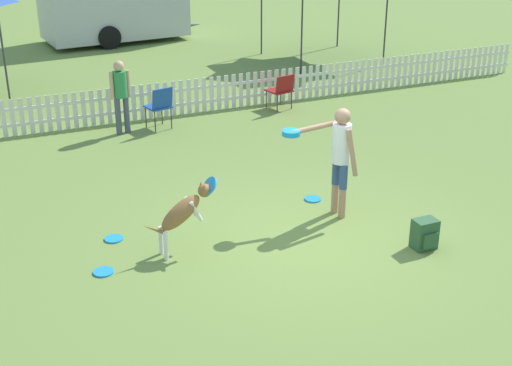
# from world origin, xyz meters

# --- Properties ---
(ground_plane) EXTENTS (240.00, 240.00, 0.00)m
(ground_plane) POSITION_xyz_m (0.00, 0.00, 0.00)
(ground_plane) COLOR olive
(handler_person) EXTENTS (1.03, 0.61, 1.68)m
(handler_person) POSITION_xyz_m (0.74, 0.48, 1.06)
(handler_person) COLOR tan
(handler_person) RESTS_ON ground_plane
(leaping_dog) EXTENTS (1.08, 0.32, 1.02)m
(leaping_dog) POSITION_xyz_m (-1.70, 0.30, 0.62)
(leaping_dog) COLOR olive
(leaping_dog) RESTS_ON ground_plane
(frisbee_near_handler) EXTENTS (0.27, 0.27, 0.02)m
(frisbee_near_handler) POSITION_xyz_m (1.78, -0.46, 0.01)
(frisbee_near_handler) COLOR #1E8CD8
(frisbee_near_handler) RESTS_ON ground_plane
(frisbee_near_dog) EXTENTS (0.27, 0.27, 0.02)m
(frisbee_near_dog) POSITION_xyz_m (0.70, 1.10, 0.01)
(frisbee_near_dog) COLOR #1E8CD8
(frisbee_near_dog) RESTS_ON ground_plane
(frisbee_midfield) EXTENTS (0.27, 0.27, 0.02)m
(frisbee_midfield) POSITION_xyz_m (-2.86, 0.18, 0.01)
(frisbee_midfield) COLOR #1E8CD8
(frisbee_midfield) RESTS_ON ground_plane
(frisbee_far_scatter) EXTENTS (0.27, 0.27, 0.02)m
(frisbee_far_scatter) POSITION_xyz_m (-2.52, 1.04, 0.01)
(frisbee_far_scatter) COLOR #1E8CD8
(frisbee_far_scatter) RESTS_ON ground_plane
(backpack_on_grass) EXTENTS (0.32, 0.28, 0.43)m
(backpack_on_grass) POSITION_xyz_m (1.35, -0.92, 0.21)
(backpack_on_grass) COLOR #2D5633
(backpack_on_grass) RESTS_ON ground_plane
(picket_fence) EXTENTS (18.16, 0.04, 0.75)m
(picket_fence) POSITION_xyz_m (-0.00, 6.14, 0.38)
(picket_fence) COLOR silver
(picket_fence) RESTS_ON ground_plane
(folding_chair_blue_left) EXTENTS (0.54, 0.56, 0.88)m
(folding_chair_blue_left) POSITION_xyz_m (-0.52, 5.38, 0.53)
(folding_chair_blue_left) COLOR #333338
(folding_chair_blue_left) RESTS_ON ground_plane
(folding_chair_center) EXTENTS (0.56, 0.58, 0.79)m
(folding_chair_center) POSITION_xyz_m (2.29, 5.61, 0.47)
(folding_chair_center) COLOR #333338
(folding_chair_center) RESTS_ON ground_plane
(spectator_standing) EXTENTS (0.41, 0.27, 1.47)m
(spectator_standing) POSITION_xyz_m (-1.28, 5.45, 0.88)
(spectator_standing) COLOR #474C5B
(spectator_standing) RESTS_ON ground_plane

